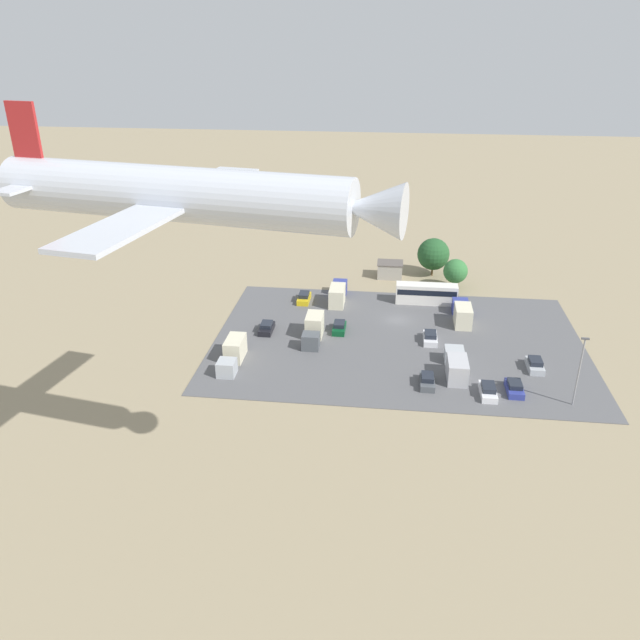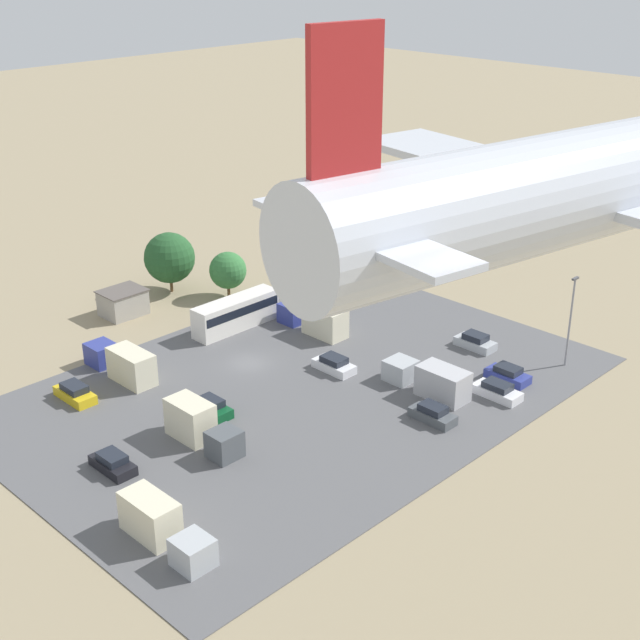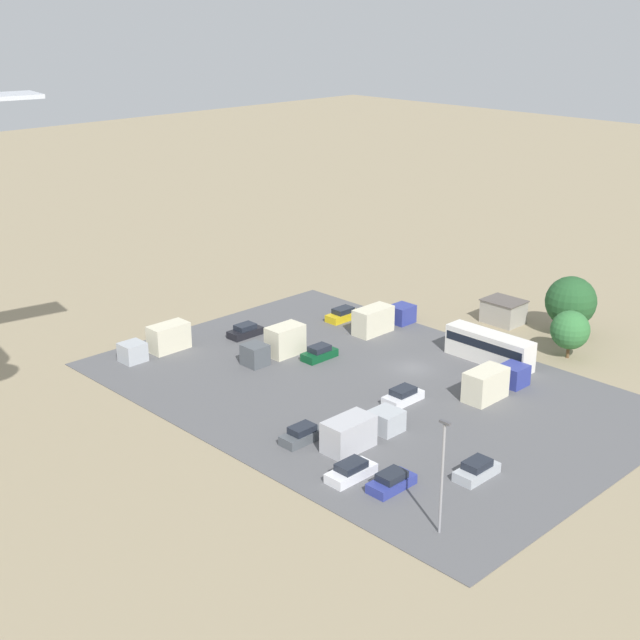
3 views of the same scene
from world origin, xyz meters
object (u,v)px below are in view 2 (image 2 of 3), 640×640
object	(u,v)px
parked_car_2	(508,374)
airplane	(635,173)
parked_car_4	(433,414)
parked_truck_4	(316,319)
parked_car_1	(475,342)
parked_truck_0	(123,363)
parked_car_0	(497,391)
shed_building	(123,302)
parked_car_7	(75,393)
parked_truck_2	(200,426)
parked_car_5	(211,408)
bus	(236,312)
parked_car_3	(113,463)
parked_truck_1	(162,526)
parked_car_6	(334,365)
parked_truck_3	(431,380)

from	to	relation	value
parked_car_2	airplane	world-z (taller)	airplane
parked_car_4	parked_truck_4	size ratio (longest dim) A/B	0.49
parked_car_1	parked_car_4	size ratio (longest dim) A/B	1.00
parked_car_2	airplane	bearing A→B (deg)	-142.75
parked_truck_0	parked_car_0	bearing A→B (deg)	-52.02
shed_building	parked_car_4	size ratio (longest dim) A/B	1.14
parked_car_7	parked_truck_2	world-z (taller)	parked_truck_2
parked_car_4	parked_car_5	bearing A→B (deg)	-48.81
bus	parked_car_7	distance (m)	20.59
parked_car_3	parked_truck_1	world-z (taller)	parked_truck_1
parked_truck_0	parked_truck_1	world-z (taller)	parked_truck_0
parked_car_4	parked_car_6	distance (m)	12.71
parked_car_4	parked_truck_0	size ratio (longest dim) A/B	0.46
parked_truck_4	parked_car_7	bearing A→B (deg)	168.93
parked_car_6	parked_truck_4	bearing A→B (deg)	55.69
bus	parked_car_1	size ratio (longest dim) A/B	2.46
shed_building	parked_car_2	size ratio (longest dim) A/B	1.13
parked_car_1	parked_truck_3	distance (m)	11.11
parked_truck_2	parked_car_7	bearing A→B (deg)	-76.25
airplane	parked_car_1	bearing A→B (deg)	140.44
parked_car_1	parked_car_2	world-z (taller)	parked_car_1
bus	parked_truck_1	world-z (taller)	bus
parked_car_2	parked_truck_3	world-z (taller)	parked_truck_3
parked_truck_2	parked_truck_4	xyz separation A→B (m)	(-22.41, -8.80, -0.10)
parked_car_1	parked_truck_2	bearing A→B (deg)	-10.11
parked_car_1	parked_car_6	xyz separation A→B (m)	(13.74, -6.69, -0.02)
parked_car_3	parked_truck_3	size ratio (longest dim) A/B	0.48
parked_truck_3	airplane	bearing A→B (deg)	-131.64
parked_truck_1	parked_truck_4	size ratio (longest dim) A/B	0.99
parked_truck_0	airplane	world-z (taller)	airplane
parked_car_1	parked_truck_2	size ratio (longest dim) A/B	0.54
parked_car_0	parked_car_5	bearing A→B (deg)	-38.44
airplane	parked_car_5	bearing A→B (deg)	177.89
parked_car_2	parked_truck_4	distance (m)	21.26
bus	parked_car_4	size ratio (longest dim) A/B	2.46
parked_car_0	parked_car_7	distance (m)	38.24
parked_car_7	parked_truck_3	xyz separation A→B (m)	(-23.57, 22.04, 0.69)
bus	parked_truck_3	bearing A→B (deg)	7.42
parked_car_7	parked_truck_4	size ratio (longest dim) A/B	0.53
parked_car_7	parked_truck_1	size ratio (longest dim) A/B	0.54
parked_car_2	parked_car_7	world-z (taller)	parked_car_7
parked_truck_0	parked_truck_2	distance (m)	14.72
parked_truck_2	shed_building	bearing A→B (deg)	-111.68
airplane	parked_car_3	bearing A→B (deg)	-166.07
shed_building	parked_car_5	xyz separation A→B (m)	(7.25, 24.17, -0.74)
shed_building	parked_car_0	world-z (taller)	shed_building
parked_car_3	parked_car_5	xyz separation A→B (m)	(-10.99, -1.39, 0.02)
parked_car_4	parked_truck_2	bearing A→B (deg)	-35.22
bus	parked_car_1	xyz separation A→B (m)	(-13.85, 21.02, -1.16)
shed_building	parked_car_5	size ratio (longest dim) A/B	1.16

